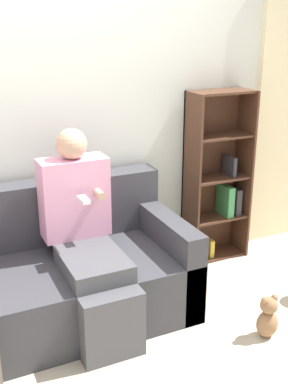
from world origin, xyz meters
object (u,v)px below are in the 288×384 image
Objects in this scene: couch at (38,281)px; teddy_bear at (268,318)px; bookshelf at (216,180)px; adult_seated at (85,231)px.

teddy_bear is (1.23, -0.77, -0.16)m from couch.
adult_seated is at bearing -160.20° from bookshelf.
adult_seated reaches higher than teddy_bear.
adult_seated is (0.29, -0.12, 0.34)m from couch.
teddy_bear is (-0.32, -1.11, -0.52)m from bookshelf.
bookshelf is (1.26, 0.45, 0.02)m from adult_seated.
couch is 6.67× the size of teddy_bear.
couch is at bearing 148.00° from teddy_bear.
couch is 0.46m from adult_seated.
teddy_bear is (0.94, -0.65, -0.50)m from adult_seated.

